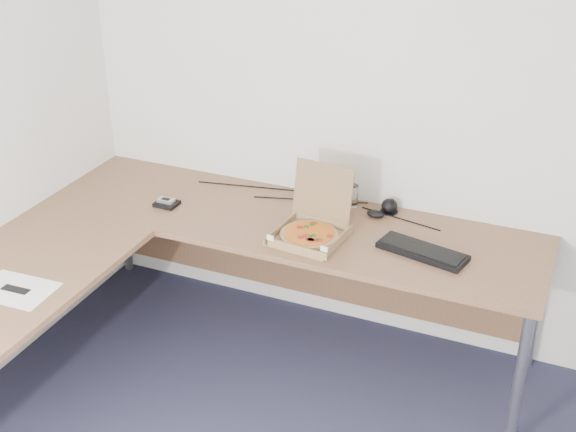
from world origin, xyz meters
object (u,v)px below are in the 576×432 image
at_px(pizza_box, 310,231).
at_px(wallet, 167,204).
at_px(desk, 188,252).
at_px(drinking_glass, 352,196).
at_px(keyboard, 422,251).

xyz_separation_m(pizza_box, wallet, (-0.80, 0.03, -0.03)).
bearing_deg(desk, drinking_glass, 51.33).
distance_m(drinking_glass, wallet, 0.94).
xyz_separation_m(drinking_glass, keyboard, (0.45, -0.34, -0.04)).
bearing_deg(keyboard, desk, -147.72).
xyz_separation_m(pizza_box, keyboard, (0.52, 0.06, -0.02)).
bearing_deg(pizza_box, desk, -142.33).
relative_size(pizza_box, wallet, 3.11).
bearing_deg(keyboard, pizza_box, -161.11).
bearing_deg(desk, wallet, 132.93).
bearing_deg(wallet, keyboard, 2.85).
distance_m(pizza_box, wallet, 0.80).
bearing_deg(pizza_box, keyboard, 12.09).
xyz_separation_m(desk, wallet, (-0.31, 0.33, 0.04)).
distance_m(drinking_glass, keyboard, 0.57).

